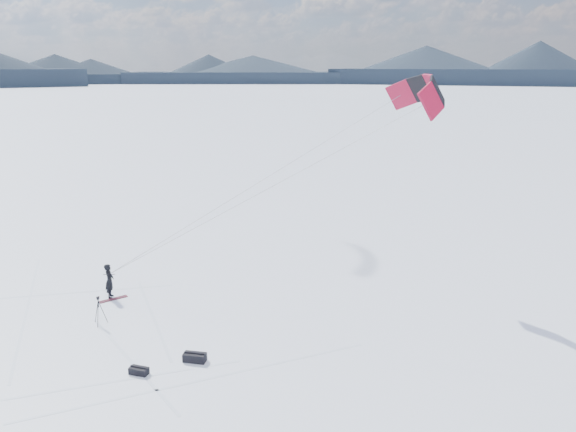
{
  "coord_description": "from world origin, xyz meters",
  "views": [
    {
      "loc": [
        8.08,
        -21.13,
        10.82
      ],
      "look_at": [
        7.53,
        4.3,
        3.95
      ],
      "focal_mm": 35.0,
      "sensor_mm": 36.0,
      "label": 1
    }
  ],
  "objects_px": {
    "snowkiter": "(111,297)",
    "snowboard": "(113,299)",
    "gear_bag_a": "(195,357)",
    "tripod": "(99,307)",
    "gear_bag_b": "(139,371)"
  },
  "relations": [
    {
      "from": "snowkiter",
      "to": "gear_bag_a",
      "type": "height_order",
      "value": "snowkiter"
    },
    {
      "from": "snowboard",
      "to": "snowkiter",
      "type": "bearing_deg",
      "value": 89.37
    },
    {
      "from": "snowkiter",
      "to": "gear_bag_a",
      "type": "relative_size",
      "value": 1.85
    },
    {
      "from": "snowkiter",
      "to": "gear_bag_a",
      "type": "xyz_separation_m",
      "value": [
        5.15,
        -5.93,
        0.17
      ]
    },
    {
      "from": "tripod",
      "to": "gear_bag_a",
      "type": "distance_m",
      "value": 5.61
    },
    {
      "from": "gear_bag_a",
      "to": "gear_bag_b",
      "type": "xyz_separation_m",
      "value": [
        -1.85,
        -0.94,
        -0.03
      ]
    },
    {
      "from": "snowkiter",
      "to": "gear_bag_a",
      "type": "distance_m",
      "value": 7.86
    },
    {
      "from": "snowkiter",
      "to": "snowboard",
      "type": "distance_m",
      "value": 0.33
    },
    {
      "from": "tripod",
      "to": "gear_bag_b",
      "type": "relative_size",
      "value": 1.68
    },
    {
      "from": "snowkiter",
      "to": "gear_bag_b",
      "type": "xyz_separation_m",
      "value": [
        3.3,
        -6.88,
        0.14
      ]
    },
    {
      "from": "snowboard",
      "to": "gear_bag_a",
      "type": "xyz_separation_m",
      "value": [
        4.95,
        -5.67,
        0.15
      ]
    },
    {
      "from": "snowkiter",
      "to": "gear_bag_b",
      "type": "bearing_deg",
      "value": -165.03
    },
    {
      "from": "gear_bag_a",
      "to": "tripod",
      "type": "bearing_deg",
      "value": 156.87
    },
    {
      "from": "tripod",
      "to": "gear_bag_a",
      "type": "height_order",
      "value": "tripod"
    },
    {
      "from": "tripod",
      "to": "gear_bag_a",
      "type": "relative_size",
      "value": 1.4
    }
  ]
}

